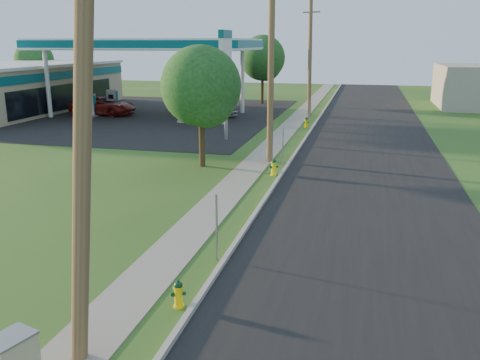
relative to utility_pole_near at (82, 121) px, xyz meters
name	(u,v)px	position (x,y,z in m)	size (l,w,h in m)	color
ground_plane	(151,338)	(0.60, 1.00, -4.80)	(140.00, 140.00, 0.00)	#254F19
road	(368,209)	(5.10, 11.00, -4.79)	(8.00, 120.00, 0.02)	black
curb	(264,200)	(1.10, 11.00, -4.73)	(0.15, 120.00, 0.15)	#9D9A8F
sidewalk	(222,199)	(-0.65, 11.00, -4.79)	(1.50, 120.00, 0.03)	gray
forecourt	(128,114)	(-15.40, 33.00, -4.79)	(26.00, 28.00, 0.02)	black
utility_pole_near	(82,121)	(0.00, 0.00, 0.00)	(1.40, 0.32, 9.48)	brown
utility_pole_mid	(271,66)	(0.00, 18.00, 0.15)	(1.40, 0.32, 9.80)	brown
utility_pole_far	(310,58)	(0.00, 36.00, 0.00)	(1.40, 0.32, 9.50)	brown
sign_post_near	(217,228)	(0.85, 5.20, -3.80)	(0.05, 0.04, 2.00)	gray
sign_post_mid	(283,147)	(0.85, 17.00, -3.80)	(0.05, 0.04, 2.00)	gray
sign_post_far	(310,115)	(0.85, 29.20, -3.80)	(0.05, 0.04, 2.00)	gray
gas_canopy	(146,45)	(-13.40, 33.00, 1.09)	(18.18, 9.18, 6.40)	silver
fuel_pump_nw	(90,108)	(-17.90, 31.00, -4.08)	(1.20, 3.20, 1.90)	#9D9A8F
fuel_pump_ne	(191,111)	(-8.90, 31.00, -4.08)	(1.20, 3.20, 1.90)	#9D9A8F
fuel_pump_sw	(113,103)	(-17.90, 35.00, -4.08)	(1.20, 3.20, 1.90)	#9D9A8F
fuel_pump_se	(206,106)	(-8.90, 35.00, -4.08)	(1.20, 3.20, 1.90)	#9D9A8F
convenience_store	(17,87)	(-26.38, 33.00, -2.67)	(10.40, 22.40, 4.25)	tan
price_pylon	(225,54)	(-3.90, 23.50, 0.63)	(0.34, 2.04, 6.85)	gray
tree_verge	(202,90)	(-3.04, 16.10, -0.93)	(3.98, 3.98, 6.03)	#382916
tree_lot	(263,60)	(-5.46, 43.45, -0.38)	(4.53, 4.53, 6.86)	#382916
tree_back	(35,62)	(-30.74, 42.17, -0.75)	(4.16, 4.16, 6.30)	#382916
hydrant_near	(179,294)	(0.72, 2.40, -4.46)	(0.37, 0.33, 0.70)	yellow
hydrant_mid	(274,167)	(0.73, 15.20, -4.40)	(0.42, 0.38, 0.82)	yellow
hydrant_far	(306,123)	(0.59, 29.54, -4.42)	(0.40, 0.36, 0.78)	#ECD400
car_red	(103,106)	(-17.33, 32.12, -4.00)	(2.67, 5.79, 1.61)	maroon
car_silver	(211,107)	(-8.00, 33.63, -4.00)	(1.91, 4.74, 1.62)	#A2A5A9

